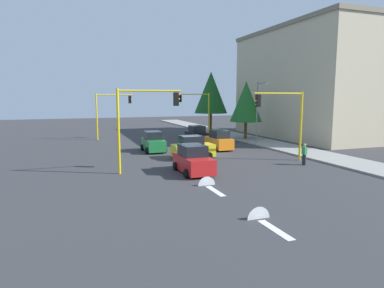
% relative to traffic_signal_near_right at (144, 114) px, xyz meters
% --- Properties ---
extents(ground_plane, '(120.00, 120.00, 0.00)m').
position_rel_traffic_signal_near_right_xyz_m(ground_plane, '(-6.00, 5.73, -4.15)').
color(ground_plane, '#353538').
extents(sidewalk_kerb, '(80.00, 4.00, 0.15)m').
position_rel_traffic_signal_near_right_xyz_m(sidewalk_kerb, '(-11.00, 16.23, -4.08)').
color(sidewalk_kerb, gray).
rests_on(sidewalk_kerb, ground).
extents(lane_arrow_near, '(2.40, 1.10, 1.10)m').
position_rel_traffic_signal_near_right_xyz_m(lane_arrow_near, '(5.51, 2.73, -4.14)').
color(lane_arrow_near, silver).
rests_on(lane_arrow_near, ground).
extents(lane_arrow_mid, '(2.40, 1.10, 1.10)m').
position_rel_traffic_signal_near_right_xyz_m(lane_arrow_mid, '(11.51, 2.73, -4.14)').
color(lane_arrow_mid, silver).
rests_on(lane_arrow_mid, ground).
extents(apartment_block, '(21.30, 9.30, 14.14)m').
position_rel_traffic_signal_near_right_xyz_m(apartment_block, '(-13.98, 24.23, 2.93)').
color(apartment_block, '#C6B793').
rests_on(apartment_block, ground).
extents(traffic_signal_near_right, '(0.36, 4.59, 5.88)m').
position_rel_traffic_signal_near_right_xyz_m(traffic_signal_near_right, '(0.00, 0.00, 0.00)').
color(traffic_signal_near_right, yellow).
rests_on(traffic_signal_near_right, ground).
extents(traffic_signal_near_left, '(0.36, 4.59, 5.74)m').
position_rel_traffic_signal_near_right_xyz_m(traffic_signal_near_left, '(0.00, 11.44, -0.09)').
color(traffic_signal_near_left, yellow).
rests_on(traffic_signal_near_left, ground).
extents(traffic_signal_far_right, '(0.36, 4.59, 5.72)m').
position_rel_traffic_signal_near_right_xyz_m(traffic_signal_far_right, '(-20.00, 0.02, -0.11)').
color(traffic_signal_far_right, yellow).
rests_on(traffic_signal_far_right, ground).
extents(traffic_signal_far_left, '(0.36, 4.59, 5.83)m').
position_rel_traffic_signal_near_right_xyz_m(traffic_signal_far_left, '(-20.00, 11.45, -0.03)').
color(traffic_signal_far_left, yellow).
rests_on(traffic_signal_far_left, ground).
extents(street_lamp_curbside, '(2.15, 0.28, 7.00)m').
position_rel_traffic_signal_near_right_xyz_m(street_lamp_curbside, '(-9.61, 14.93, 0.20)').
color(street_lamp_curbside, slate).
rests_on(street_lamp_curbside, ground).
extents(tree_roadside_far, '(4.95, 4.95, 9.09)m').
position_rel_traffic_signal_near_right_xyz_m(tree_roadside_far, '(-24.00, 15.23, 1.83)').
color(tree_roadside_far, brown).
rests_on(tree_roadside_far, ground).
extents(tree_roadside_mid, '(3.96, 3.96, 7.23)m').
position_rel_traffic_signal_near_right_xyz_m(tree_roadside_mid, '(-14.00, 15.73, 0.59)').
color(tree_roadside_mid, brown).
rests_on(tree_roadside_mid, ground).
extents(car_red, '(4.06, 2.12, 1.98)m').
position_rel_traffic_signal_near_right_xyz_m(car_red, '(1.47, 3.14, -3.25)').
color(car_red, red).
rests_on(car_red, ground).
extents(car_orange, '(3.87, 1.97, 1.98)m').
position_rel_traffic_signal_near_right_xyz_m(car_orange, '(-7.74, 9.26, -3.25)').
color(car_orange, orange).
rests_on(car_orange, ground).
extents(car_black, '(3.71, 2.00, 1.98)m').
position_rel_traffic_signal_near_right_xyz_m(car_black, '(-13.78, 9.09, -3.25)').
color(car_black, black).
rests_on(car_black, ground).
extents(car_yellow, '(2.06, 3.60, 1.98)m').
position_rel_traffic_signal_near_right_xyz_m(car_yellow, '(-4.00, 5.09, -3.25)').
color(car_yellow, yellow).
rests_on(car_yellow, ground).
extents(car_green, '(3.66, 2.00, 1.98)m').
position_rel_traffic_signal_near_right_xyz_m(car_green, '(-8.70, 2.67, -3.25)').
color(car_green, '#1E7238').
rests_on(car_green, ground).
extents(pedestrian_crossing, '(0.40, 0.24, 1.70)m').
position_rel_traffic_signal_near_right_xyz_m(pedestrian_crossing, '(1.81, 12.28, -3.24)').
color(pedestrian_crossing, '#262638').
rests_on(pedestrian_crossing, ground).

